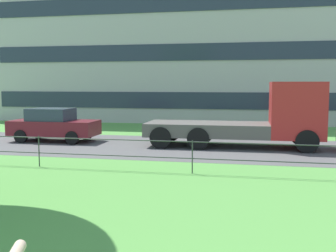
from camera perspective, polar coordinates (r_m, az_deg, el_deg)
The scene contains 5 objects.
street_strip at distance 17.42m, azimuth 5.84°, elevation -3.02°, with size 80.00×6.69×0.01m, color #565454.
park_fence at distance 12.38m, azimuth 3.36°, elevation -3.45°, with size 40.00×0.04×1.00m.
car_maroon_left at distance 20.00m, azimuth -15.43°, elevation 0.17°, with size 4.02×1.85×1.54m.
flatbed_truck_far_right at distance 17.78m, azimuth 12.43°, elevation 0.99°, with size 7.34×2.52×2.75m.
apartment_building_background at distance 35.86m, azimuth 3.30°, elevation 14.50°, with size 30.66×15.99×16.22m.
Camera 1 is at (1.82, 0.05, 2.65)m, focal length 44.43 mm.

